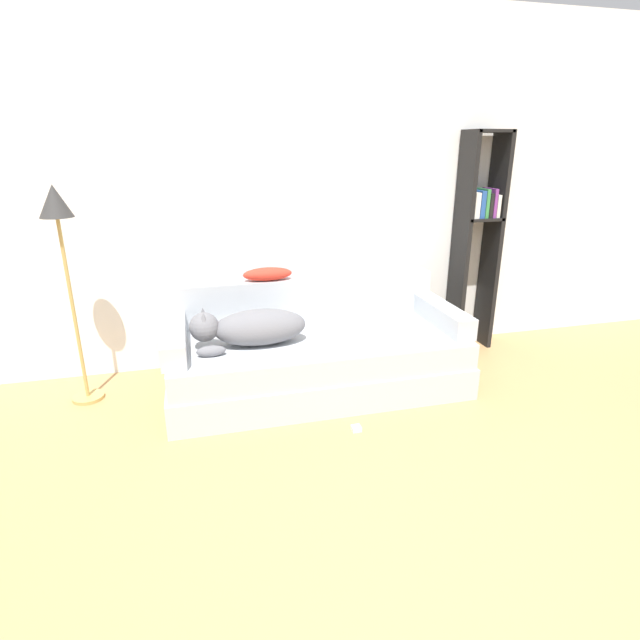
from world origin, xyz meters
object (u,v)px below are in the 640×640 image
(floor_lamp, at_px, (60,234))
(power_adapter, at_px, (356,428))
(laptop, at_px, (343,335))
(bookshelf, at_px, (478,232))
(throw_pillow, at_px, (268,274))
(couch, at_px, (317,362))
(dog, at_px, (251,327))

(floor_lamp, xyz_separation_m, power_adapter, (1.69, -0.87, -1.14))
(laptop, bearing_deg, bookshelf, 32.33)
(throw_pillow, relative_size, floor_lamp, 0.25)
(bookshelf, distance_m, power_adapter, 2.05)
(couch, relative_size, throw_pillow, 5.71)
(throw_pillow, bearing_deg, dog, -113.12)
(bookshelf, bearing_deg, dog, -164.68)
(dog, relative_size, power_adapter, 13.68)
(couch, bearing_deg, floor_lamp, 171.57)
(couch, distance_m, bookshelf, 1.77)
(power_adapter, bearing_deg, dog, 134.35)
(throw_pillow, distance_m, bookshelf, 1.79)
(couch, distance_m, laptop, 0.29)
(throw_pillow, bearing_deg, laptop, -45.18)
(dog, bearing_deg, throw_pillow, 66.88)
(floor_lamp, relative_size, power_adapter, 25.87)
(bookshelf, relative_size, floor_lamp, 1.23)
(throw_pillow, bearing_deg, floor_lamp, -173.33)
(laptop, distance_m, throw_pillow, 0.74)
(couch, xyz_separation_m, floor_lamp, (-1.59, 0.24, 0.96))
(couch, relative_size, floor_lamp, 1.43)
(laptop, xyz_separation_m, bookshelf, (1.32, 0.55, 0.59))
(bookshelf, xyz_separation_m, power_adapter, (-1.41, -1.11, -0.99))
(power_adapter, bearing_deg, couch, 98.54)
(dog, distance_m, laptop, 0.65)
(laptop, height_order, throw_pillow, throw_pillow)
(laptop, relative_size, bookshelf, 0.19)
(throw_pillow, distance_m, floor_lamp, 1.38)
(laptop, xyz_separation_m, power_adapter, (-0.08, -0.56, -0.40))
(floor_lamp, height_order, power_adapter, floor_lamp)
(laptop, bearing_deg, throw_pillow, 144.68)
(bookshelf, height_order, floor_lamp, bookshelf)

